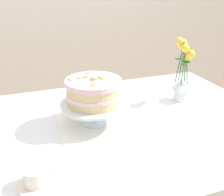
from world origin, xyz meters
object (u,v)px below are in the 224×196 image
at_px(layer_cake, 94,91).
at_px(flower_vase, 182,75).
at_px(teacup, 36,178).
at_px(cake_stand, 94,106).
at_px(dining_table, 125,142).

bearing_deg(layer_cake, flower_vase, 10.01).
height_order(flower_vase, teacup, flower_vase).
distance_m(cake_stand, teacup, 0.42).
distance_m(layer_cake, teacup, 0.44).
xyz_separation_m(dining_table, flower_vase, (0.37, 0.14, 0.23)).
relative_size(dining_table, layer_cake, 5.94).
xyz_separation_m(cake_stand, layer_cake, (-0.00, 0.00, 0.07)).
relative_size(dining_table, teacup, 11.34).
bearing_deg(flower_vase, layer_cake, -169.99).
distance_m(cake_stand, layer_cake, 0.07).
height_order(cake_stand, flower_vase, flower_vase).
bearing_deg(teacup, cake_stand, 48.13).
xyz_separation_m(dining_table, cake_stand, (-0.12, 0.06, 0.17)).
distance_m(flower_vase, teacup, 0.88).
xyz_separation_m(cake_stand, teacup, (-0.28, -0.31, -0.06)).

